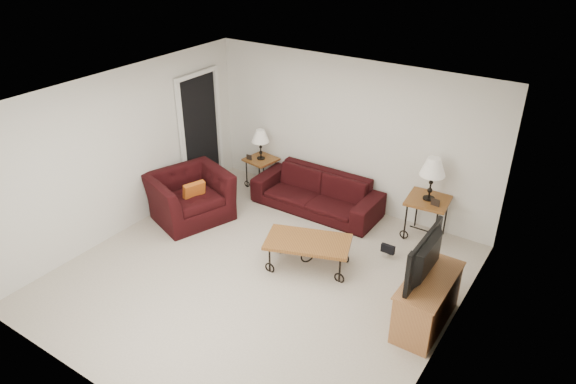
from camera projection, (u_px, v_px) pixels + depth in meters
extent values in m
plane|color=beige|center=(260.00, 276.00, 7.28)|extent=(5.00, 5.00, 0.00)
cube|color=silver|center=(349.00, 135.00, 8.53)|extent=(5.00, 0.02, 2.50)
cube|color=silver|center=(96.00, 304.00, 4.85)|extent=(5.00, 0.02, 2.50)
cube|color=silver|center=(124.00, 152.00, 7.91)|extent=(0.02, 5.00, 2.50)
cube|color=silver|center=(451.00, 260.00, 5.47)|extent=(0.02, 5.00, 2.50)
plane|color=white|center=(255.00, 102.00, 6.10)|extent=(5.00, 5.00, 0.00)
cube|color=black|center=(200.00, 133.00, 9.22)|extent=(0.08, 0.94, 2.04)
imported|color=black|center=(317.00, 192.00, 8.77)|extent=(2.15, 0.84, 0.63)
cube|color=brown|center=(261.00, 172.00, 9.54)|extent=(0.57, 0.57, 0.54)
cube|color=brown|center=(426.00, 218.00, 8.00)|extent=(0.67, 0.67, 0.66)
cube|color=black|center=(249.00, 157.00, 9.35)|extent=(0.11, 0.02, 0.09)
cube|color=black|center=(435.00, 202.00, 7.63)|extent=(0.13, 0.03, 0.11)
cube|color=brown|center=(308.00, 254.00, 7.37)|extent=(1.31, 0.99, 0.44)
imported|color=black|center=(190.00, 196.00, 8.50)|extent=(1.38, 1.47, 0.78)
cube|color=#C45D19|center=(194.00, 193.00, 8.32)|extent=(0.21, 0.36, 0.35)
cube|color=#A8753E|center=(427.00, 301.00, 6.29)|extent=(0.46, 1.11, 0.66)
imported|color=black|center=(432.00, 258.00, 6.01)|extent=(0.13, 0.99, 0.57)
ellipsoid|color=black|center=(391.00, 243.00, 7.63)|extent=(0.33, 0.26, 0.40)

